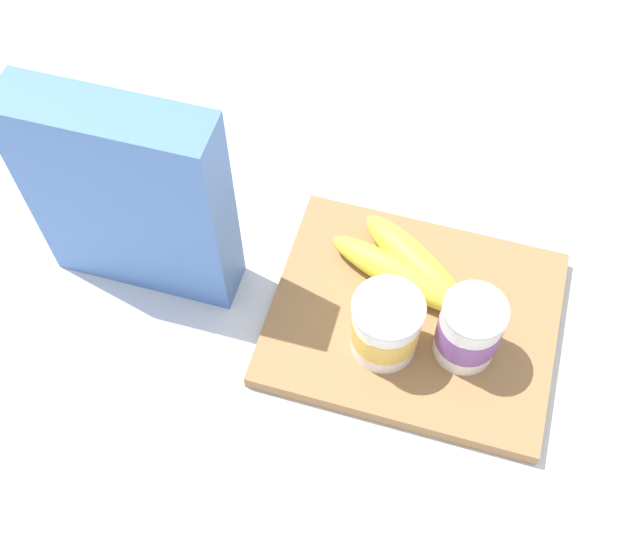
% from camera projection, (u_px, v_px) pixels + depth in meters
% --- Properties ---
extents(ground_plane, '(2.40, 2.40, 0.00)m').
position_uv_depth(ground_plane, '(412.00, 323.00, 0.87)').
color(ground_plane, silver).
extents(cutting_board, '(0.30, 0.25, 0.02)m').
position_uv_depth(cutting_board, '(413.00, 318.00, 0.86)').
color(cutting_board, olive).
rests_on(cutting_board, ground_plane).
extents(cereal_box, '(0.21, 0.06, 0.26)m').
position_uv_depth(cereal_box, '(130.00, 200.00, 0.80)').
color(cereal_box, '#4770B7').
rests_on(cereal_box, ground_plane).
extents(yogurt_cup_front, '(0.06, 0.06, 0.09)m').
position_uv_depth(yogurt_cup_front, '(469.00, 330.00, 0.80)').
color(yogurt_cup_front, white).
rests_on(yogurt_cup_front, cutting_board).
extents(yogurt_cup_back, '(0.07, 0.07, 0.08)m').
position_uv_depth(yogurt_cup_back, '(386.00, 326.00, 0.80)').
color(yogurt_cup_back, white).
rests_on(yogurt_cup_back, cutting_board).
extents(banana_bunch, '(0.18, 0.12, 0.04)m').
position_uv_depth(banana_bunch, '(407.00, 269.00, 0.86)').
color(banana_bunch, yellow).
rests_on(banana_bunch, cutting_board).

